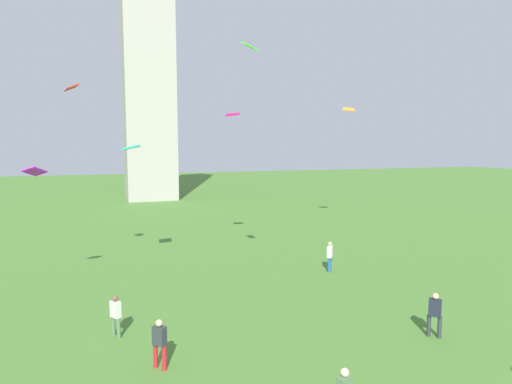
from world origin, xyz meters
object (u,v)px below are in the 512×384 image
Objects in this scene: person_4 at (116,313)px; kite_flying_3 at (249,46)px; person_3 at (435,312)px; kite_flying_0 at (72,88)px; kite_flying_2 at (35,171)px; kite_flying_4 at (132,147)px; monument_obelisk at (147,23)px; kite_flying_5 at (349,109)px; person_0 at (160,341)px; kite_flying_1 at (233,114)px; person_1 at (330,255)px.

person_4 is 13.10m from kite_flying_3.
kite_flying_0 is (-13.26, 12.52, 9.56)m from person_3.
kite_flying_0 is 5.01m from kite_flying_2.
kite_flying_4 is at bearing 83.00° from kite_flying_0.
monument_obelisk is 40.82m from kite_flying_0.
kite_flying_5 reaches higher than kite_flying_0.
person_3 is 14.02m from kite_flying_3.
kite_flying_1 is at bearing 112.35° from person_0.
kite_flying_3 is (7.98, -5.78, 1.55)m from kite_flying_0.
kite_flying_0 is at bearing -102.59° from monument_obelisk.
person_0 is 1.47× the size of kite_flying_2.
monument_obelisk reaches higher than kite_flying_1.
kite_flying_2 is at bearing 49.04° from kite_flying_5.
kite_flying_1 is (10.00, 3.40, -0.92)m from kite_flying_0.
monument_obelisk is 46.47× the size of kite_flying_0.
kite_flying_5 is (14.49, -28.35, -13.55)m from monument_obelisk.
person_0 is 10.50m from person_3.
monument_obelisk is 55.42m from person_3.
person_4 is 12.71m from kite_flying_0.
person_3 is 20.59m from kite_flying_0.
monument_obelisk reaches higher than person_4.
kite_flying_4 is at bearing 48.59° from kite_flying_5.
kite_flying_1 is 9.71m from kite_flying_3.
kite_flying_3 is at bearing -4.97° from person_3.
person_1 is 1.42× the size of kite_flying_5.
person_1 is 9.34m from person_3.
person_1 is 13.21m from kite_flying_4.
person_0 is 30.23m from kite_flying_5.
kite_flying_0 is at bearing -61.83° from person_1.
kite_flying_3 reaches higher than person_4.
kite_flying_1 reaches higher than kite_flying_4.
kite_flying_0 reaches higher than kite_flying_4.
person_1 is 18.10m from kite_flying_5.
person_4 is at bearing -98.48° from monument_obelisk.
person_0 is at bearing 70.57° from kite_flying_5.
person_3 is at bearing -84.42° from monument_obelisk.
kite_flying_2 is (-4.60, 9.43, 5.27)m from person_0.
person_0 is at bearing 173.27° from person_4.
person_3 is at bearing -139.56° from person_4.
person_3 is 1.69× the size of kite_flying_0.
monument_obelisk is 54.35m from person_0.
kite_flying_3 is at bearing 70.14° from kite_flying_5.
kite_flying_0 is 4.41m from kite_flying_4.
kite_flying_3 is at bearing -25.69° from person_1.
monument_obelisk is 27.16× the size of person_1.
kite_flying_0 is 9.97m from kite_flying_3.
person_1 is 1.61× the size of kite_flying_1.
kite_flying_3 reaches higher than person_3.
kite_flying_1 is 1.19× the size of kite_flying_3.
person_4 is at bearing -27.15° from person_1.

